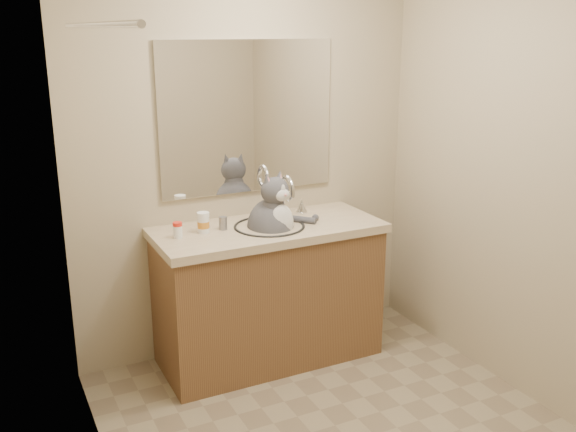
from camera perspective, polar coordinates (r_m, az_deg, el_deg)
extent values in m
cube|color=tan|center=(3.92, -3.62, 5.14)|extent=(2.20, 0.01, 2.40)
cube|color=tan|center=(2.45, -16.12, -2.40)|extent=(0.01, 2.50, 2.40)
cube|color=tan|center=(3.54, 21.58, 2.81)|extent=(0.01, 2.50, 2.40)
cube|color=brown|center=(3.91, -1.74, -7.20)|extent=(1.30, 0.55, 0.80)
cube|color=#C7B48F|center=(3.76, -1.80, -1.24)|extent=(1.34, 0.59, 0.05)
torus|color=black|center=(3.73, -1.67, -0.93)|extent=(0.42, 0.42, 0.02)
ellipsoid|color=white|center=(3.75, -1.66, -2.05)|extent=(0.40, 0.40, 0.15)
cylinder|color=silver|center=(3.92, -0.47, 1.42)|extent=(0.03, 0.03, 0.18)
torus|color=silver|center=(3.84, -0.05, 2.50)|extent=(0.03, 0.16, 0.16)
cone|color=silver|center=(3.99, 1.21, 0.94)|extent=(0.06, 0.06, 0.08)
cube|color=white|center=(3.86, -3.57, 8.73)|extent=(1.10, 0.02, 0.90)
cube|color=beige|center=(2.62, -15.01, -5.76)|extent=(0.01, 1.20, 1.90)
cylinder|color=silver|center=(2.43, -16.74, 15.94)|extent=(0.02, 1.30, 0.02)
ellipsoid|color=#4B4A50|center=(3.74, -1.58, -1.22)|extent=(0.34, 0.36, 0.36)
ellipsoid|color=silver|center=(3.66, -0.58, -0.72)|extent=(0.16, 0.12, 0.23)
ellipsoid|color=#4B4A50|center=(3.65, -1.18, 2.26)|extent=(0.20, 0.18, 0.16)
ellipsoid|color=silver|center=(3.60, -0.48, 1.87)|extent=(0.09, 0.07, 0.07)
sphere|color=#D88C8C|center=(3.59, -0.21, 1.89)|extent=(0.02, 0.02, 0.02)
cone|color=#4B4A50|center=(3.61, -1.86, 3.32)|extent=(0.08, 0.07, 0.08)
cone|color=#4B4A50|center=(3.67, -0.77, 3.55)|extent=(0.08, 0.07, 0.08)
cylinder|color=#4B4A50|center=(3.82, 0.77, -0.28)|extent=(0.19, 0.21, 0.04)
cylinder|color=white|center=(3.57, -9.77, -1.40)|extent=(0.05, 0.05, 0.07)
cylinder|color=red|center=(3.56, -9.81, -0.71)|extent=(0.06, 0.06, 0.02)
cylinder|color=white|center=(3.64, -7.53, -0.76)|extent=(0.07, 0.07, 0.09)
cylinder|color=orange|center=(3.64, -7.53, -0.76)|extent=(0.07, 0.07, 0.04)
cylinder|color=white|center=(3.63, -7.56, 0.14)|extent=(0.07, 0.07, 0.02)
cylinder|color=slate|center=(3.69, -5.80, -0.64)|extent=(0.06, 0.06, 0.08)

